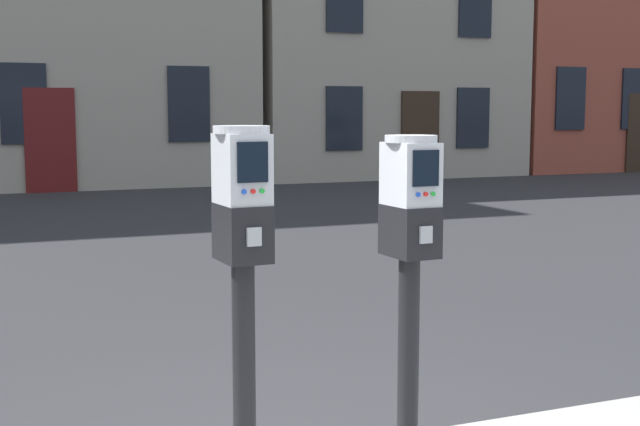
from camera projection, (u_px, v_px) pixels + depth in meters
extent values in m
cylinder|color=black|center=(244.00, 380.00, 3.38)|extent=(0.09, 0.09, 0.95)
cube|color=black|center=(243.00, 232.00, 3.31)|extent=(0.18, 0.25, 0.22)
cube|color=#A5A8AD|center=(254.00, 237.00, 3.20)|extent=(0.06, 0.01, 0.07)
cube|color=#B7BABF|center=(242.00, 169.00, 3.28)|extent=(0.18, 0.24, 0.27)
cube|color=black|center=(253.00, 162.00, 3.17)|extent=(0.12, 0.01, 0.15)
cylinder|color=blue|center=(244.00, 192.00, 3.17)|extent=(0.02, 0.01, 0.02)
cylinder|color=red|center=(253.00, 191.00, 3.18)|extent=(0.02, 0.01, 0.02)
cylinder|color=green|center=(262.00, 191.00, 3.20)|extent=(0.02, 0.01, 0.02)
cylinder|color=#B7BABF|center=(241.00, 130.00, 3.27)|extent=(0.23, 0.23, 0.03)
cylinder|color=black|center=(408.00, 363.00, 3.66)|extent=(0.09, 0.09, 0.92)
cube|color=black|center=(410.00, 231.00, 3.59)|extent=(0.18, 0.25, 0.21)
cube|color=#A5A8AD|center=(426.00, 235.00, 3.48)|extent=(0.06, 0.01, 0.07)
cube|color=#B7BABF|center=(411.00, 174.00, 3.56)|extent=(0.18, 0.24, 0.26)
cube|color=black|center=(426.00, 168.00, 3.45)|extent=(0.12, 0.01, 0.15)
cylinder|color=blue|center=(418.00, 195.00, 3.45)|extent=(0.02, 0.01, 0.02)
cylinder|color=red|center=(426.00, 194.00, 3.46)|extent=(0.02, 0.01, 0.02)
cylinder|color=green|center=(433.00, 194.00, 3.48)|extent=(0.02, 0.01, 0.02)
cylinder|color=#B7BABF|center=(411.00, 139.00, 3.55)|extent=(0.23, 0.23, 0.03)
cube|color=black|center=(24.00, 104.00, 17.13)|extent=(0.90, 0.06, 1.60)
cube|color=black|center=(189.00, 104.00, 18.40)|extent=(0.90, 0.06, 1.60)
cube|color=#591414|center=(50.00, 140.00, 17.40)|extent=(1.00, 0.07, 2.10)
cube|color=black|center=(344.00, 118.00, 19.81)|extent=(0.90, 0.06, 1.46)
cube|color=black|center=(473.00, 118.00, 21.11)|extent=(0.90, 0.06, 1.46)
cube|color=black|center=(345.00, 0.00, 19.49)|extent=(0.90, 0.06, 1.46)
cube|color=black|center=(475.00, 7.00, 20.79)|extent=(0.90, 0.06, 1.46)
cube|color=black|center=(420.00, 136.00, 20.60)|extent=(1.00, 0.07, 2.10)
cube|color=black|center=(571.00, 98.00, 22.15)|extent=(0.90, 0.06, 1.60)
cube|color=black|center=(636.00, 99.00, 22.96)|extent=(0.90, 0.06, 1.60)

